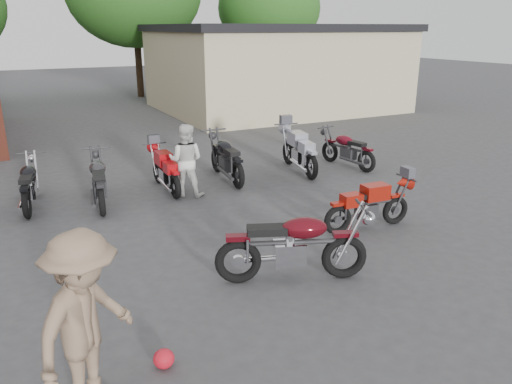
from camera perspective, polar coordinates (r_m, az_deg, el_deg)
name	(u,v)px	position (r m, az deg, el deg)	size (l,w,h in m)	color
ground	(265,292)	(7.37, 1.03, -11.37)	(90.00, 90.00, 0.00)	#3A393C
stucco_building	(274,70)	(23.72, 2.11, 13.72)	(10.00, 8.00, 3.50)	tan
tree_2	(135,12)	(28.53, -13.65, 19.35)	(7.04, 7.04, 8.80)	#1B4412
tree_3	(269,24)	(31.46, 1.48, 18.60)	(6.08, 6.08, 7.60)	#1B4412
vintage_motorcycle	(295,241)	(7.43, 4.49, -5.63)	(2.21, 0.73, 1.28)	#490910
sportbike	(370,203)	(9.59, 12.86, -1.22)	(1.79, 0.59, 1.04)	#9E180D
helmet	(164,359)	(5.99, -10.50, -18.23)	(0.24, 0.24, 0.22)	red
person_light	(186,160)	(11.26, -8.03, 3.60)	(0.80, 0.62, 1.64)	silver
person_tan	(86,324)	(5.19, -18.87, -14.07)	(1.23, 0.71, 1.91)	#866A53
row_bike_2	(29,182)	(11.54, -24.53, 1.06)	(1.91, 0.63, 1.11)	black
row_bike_3	(99,178)	(11.17, -17.54, 1.53)	(2.02, 0.67, 1.17)	#27272A
row_bike_4	(165,168)	(11.79, -10.34, 2.72)	(1.85, 0.61, 1.07)	#B70F15
row_bike_5	(226,156)	(12.42, -3.45, 4.16)	(2.13, 0.70, 1.23)	black
row_bike_6	(299,148)	(13.19, 4.93, 4.98)	(2.14, 0.71, 1.24)	#9A9BA8
row_bike_7	(347,147)	(13.84, 10.35, 5.05)	(1.87, 0.62, 1.09)	#530A16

